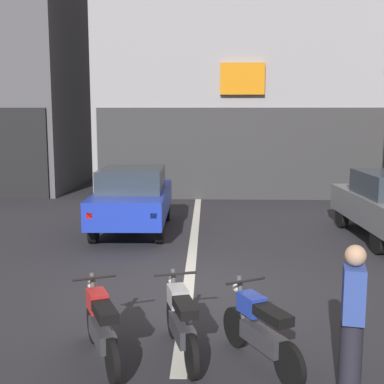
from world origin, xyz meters
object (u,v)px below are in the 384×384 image
motorcycle_silver_row_left_mid (181,320)px  person_by_motorcycles (352,321)px  motorcycle_red_row_leftmost (101,325)px  motorcycle_blue_row_centre (260,329)px  car_blue_crossing_near (133,197)px

motorcycle_silver_row_left_mid → person_by_motorcycles: person_by_motorcycles is taller
motorcycle_red_row_leftmost → motorcycle_blue_row_centre: same height
car_blue_crossing_near → person_by_motorcycles: 8.49m
motorcycle_silver_row_left_mid → person_by_motorcycles: 2.10m
motorcycle_silver_row_left_mid → motorcycle_blue_row_centre: 0.98m
person_by_motorcycles → motorcycle_silver_row_left_mid: bearing=154.0°
motorcycle_blue_row_centre → person_by_motorcycles: bearing=-37.4°
motorcycle_red_row_leftmost → motorcycle_blue_row_centre: 1.92m
motorcycle_blue_row_centre → person_by_motorcycles: (0.89, -0.68, 0.40)m
motorcycle_blue_row_centre → car_blue_crossing_near: bearing=109.8°
motorcycle_silver_row_left_mid → person_by_motorcycles: size_ratio=0.98×
car_blue_crossing_near → motorcycle_silver_row_left_mid: size_ratio=2.53×
motorcycle_red_row_leftmost → motorcycle_blue_row_centre: bearing=-1.4°
motorcycle_blue_row_centre → motorcycle_silver_row_left_mid: bearing=166.9°
car_blue_crossing_near → person_by_motorcycles: person_by_motorcycles is taller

